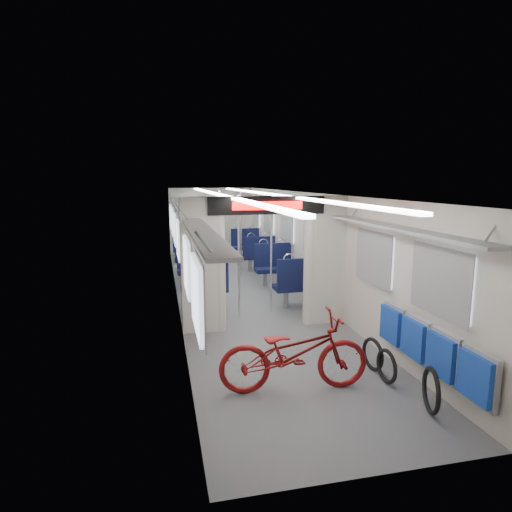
{
  "coord_description": "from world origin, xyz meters",
  "views": [
    {
      "loc": [
        -1.75,
        -9.05,
        2.57
      ],
      "look_at": [
        -0.01,
        -1.3,
        1.15
      ],
      "focal_mm": 30.0,
      "sensor_mm": 36.0,
      "label": 1
    }
  ],
  "objects_px": {
    "flip_bench": "(428,347)",
    "seat_bay_near_left": "(200,272)",
    "seat_bay_near_right": "(285,271)",
    "stanchion_far_left": "(220,234)",
    "stanchion_near_right": "(271,255)",
    "bike_hoop_a": "(431,392)",
    "seat_bay_far_right": "(252,247)",
    "bicycle": "(294,353)",
    "stanchion_near_left": "(239,258)",
    "stanchion_far_right": "(241,234)",
    "bike_hoop_c": "(373,356)",
    "seat_bay_far_left": "(190,249)",
    "bike_hoop_b": "(386,368)"
  },
  "relations": [
    {
      "from": "bike_hoop_a",
      "to": "stanchion_far_right",
      "type": "relative_size",
      "value": 0.23
    },
    {
      "from": "flip_bench",
      "to": "seat_bay_near_left",
      "type": "relative_size",
      "value": 0.99
    },
    {
      "from": "stanchion_near_right",
      "to": "stanchion_far_left",
      "type": "distance_m",
      "value": 3.32
    },
    {
      "from": "bike_hoop_a",
      "to": "seat_bay_near_left",
      "type": "xyz_separation_m",
      "value": [
        -2.05,
        5.41,
        0.31
      ]
    },
    {
      "from": "seat_bay_far_left",
      "to": "seat_bay_far_right",
      "type": "xyz_separation_m",
      "value": [
        1.87,
        0.01,
        -0.0
      ]
    },
    {
      "from": "stanchion_far_left",
      "to": "seat_bay_near_right",
      "type": "bearing_deg",
      "value": -61.31
    },
    {
      "from": "seat_bay_near_left",
      "to": "stanchion_far_right",
      "type": "relative_size",
      "value": 0.94
    },
    {
      "from": "seat_bay_near_right",
      "to": "seat_bay_far_right",
      "type": "relative_size",
      "value": 1.04
    },
    {
      "from": "stanchion_near_right",
      "to": "stanchion_far_right",
      "type": "xyz_separation_m",
      "value": [
        0.01,
        3.22,
        0.0
      ]
    },
    {
      "from": "flip_bench",
      "to": "bike_hoop_c",
      "type": "bearing_deg",
      "value": 116.38
    },
    {
      "from": "bike_hoop_c",
      "to": "seat_bay_near_left",
      "type": "height_order",
      "value": "seat_bay_near_left"
    },
    {
      "from": "bike_hoop_b",
      "to": "seat_bay_near_left",
      "type": "xyz_separation_m",
      "value": [
        -1.94,
        4.65,
        0.36
      ]
    },
    {
      "from": "stanchion_near_left",
      "to": "stanchion_near_right",
      "type": "xyz_separation_m",
      "value": [
        0.67,
        0.2,
        0.0
      ]
    },
    {
      "from": "seat_bay_far_right",
      "to": "stanchion_near_right",
      "type": "bearing_deg",
      "value": -97.5
    },
    {
      "from": "seat_bay_far_left",
      "to": "stanchion_far_left",
      "type": "height_order",
      "value": "stanchion_far_left"
    },
    {
      "from": "seat_bay_far_left",
      "to": "stanchion_near_left",
      "type": "bearing_deg",
      "value": -83.32
    },
    {
      "from": "seat_bay_near_right",
      "to": "stanchion_near_left",
      "type": "height_order",
      "value": "stanchion_near_left"
    },
    {
      "from": "bicycle",
      "to": "seat_bay_near_left",
      "type": "bearing_deg",
      "value": 13.79
    },
    {
      "from": "seat_bay_far_right",
      "to": "stanchion_far_left",
      "type": "bearing_deg",
      "value": -128.59
    },
    {
      "from": "bike_hoop_a",
      "to": "seat_bay_near_left",
      "type": "distance_m",
      "value": 5.79
    },
    {
      "from": "stanchion_near_left",
      "to": "stanchion_far_right",
      "type": "distance_m",
      "value": 3.48
    },
    {
      "from": "bike_hoop_a",
      "to": "seat_bay_far_right",
      "type": "relative_size",
      "value": 0.25
    },
    {
      "from": "bike_hoop_b",
      "to": "bike_hoop_a",
      "type": "bearing_deg",
      "value": -81.51
    },
    {
      "from": "seat_bay_near_right",
      "to": "stanchion_far_left",
      "type": "bearing_deg",
      "value": 118.69
    },
    {
      "from": "seat_bay_near_left",
      "to": "seat_bay_near_right",
      "type": "xyz_separation_m",
      "value": [
        1.87,
        -0.26,
        0.01
      ]
    },
    {
      "from": "seat_bay_far_right",
      "to": "seat_bay_far_left",
      "type": "bearing_deg",
      "value": -179.73
    },
    {
      "from": "bicycle",
      "to": "seat_bay_far_left",
      "type": "bearing_deg",
      "value": 10.07
    },
    {
      "from": "bicycle",
      "to": "bike_hoop_a",
      "type": "distance_m",
      "value": 1.59
    },
    {
      "from": "bike_hoop_b",
      "to": "seat_bay_near_right",
      "type": "bearing_deg",
      "value": 90.85
    },
    {
      "from": "stanchion_far_right",
      "to": "stanchion_near_left",
      "type": "bearing_deg",
      "value": -101.27
    },
    {
      "from": "seat_bay_near_right",
      "to": "stanchion_near_right",
      "type": "bearing_deg",
      "value": -118.28
    },
    {
      "from": "bike_hoop_a",
      "to": "stanchion_near_left",
      "type": "bearing_deg",
      "value": 111.22
    },
    {
      "from": "bike_hoop_c",
      "to": "seat_bay_near_left",
      "type": "relative_size",
      "value": 0.21
    },
    {
      "from": "flip_bench",
      "to": "stanchion_far_left",
      "type": "bearing_deg",
      "value": 103.01
    },
    {
      "from": "bike_hoop_c",
      "to": "flip_bench",
      "type": "bearing_deg",
      "value": -63.62
    },
    {
      "from": "flip_bench",
      "to": "stanchion_near_right",
      "type": "height_order",
      "value": "stanchion_near_right"
    },
    {
      "from": "bike_hoop_b",
      "to": "seat_bay_far_left",
      "type": "xyz_separation_m",
      "value": [
        -1.94,
        7.95,
        0.35
      ]
    },
    {
      "from": "stanchion_far_left",
      "to": "stanchion_far_right",
      "type": "bearing_deg",
      "value": -6.24
    },
    {
      "from": "seat_bay_near_right",
      "to": "stanchion_far_left",
      "type": "height_order",
      "value": "stanchion_far_left"
    },
    {
      "from": "bicycle",
      "to": "bike_hoop_a",
      "type": "xyz_separation_m",
      "value": [
        1.33,
        -0.84,
        -0.24
      ]
    },
    {
      "from": "seat_bay_near_right",
      "to": "stanchion_near_left",
      "type": "relative_size",
      "value": 0.97
    },
    {
      "from": "bike_hoop_b",
      "to": "seat_bay_far_right",
      "type": "xyz_separation_m",
      "value": [
        -0.07,
        7.96,
        0.35
      ]
    },
    {
      "from": "bike_hoop_a",
      "to": "seat_bay_far_left",
      "type": "relative_size",
      "value": 0.25
    },
    {
      "from": "flip_bench",
      "to": "bike_hoop_c",
      "type": "distance_m",
      "value": 0.87
    },
    {
      "from": "seat_bay_near_right",
      "to": "seat_bay_far_right",
      "type": "height_order",
      "value": "seat_bay_near_right"
    },
    {
      "from": "bicycle",
      "to": "seat_bay_far_left",
      "type": "height_order",
      "value": "seat_bay_far_left"
    },
    {
      "from": "bicycle",
      "to": "seat_bay_far_right",
      "type": "xyz_separation_m",
      "value": [
        1.15,
        7.88,
        0.07
      ]
    },
    {
      "from": "bike_hoop_a",
      "to": "stanchion_near_right",
      "type": "bearing_deg",
      "value": 101.36
    },
    {
      "from": "bike_hoop_b",
      "to": "seat_bay_near_left",
      "type": "distance_m",
      "value": 5.05
    },
    {
      "from": "stanchion_near_left",
      "to": "stanchion_far_left",
      "type": "xyz_separation_m",
      "value": [
        0.13,
        3.48,
        0.0
      ]
    }
  ]
}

